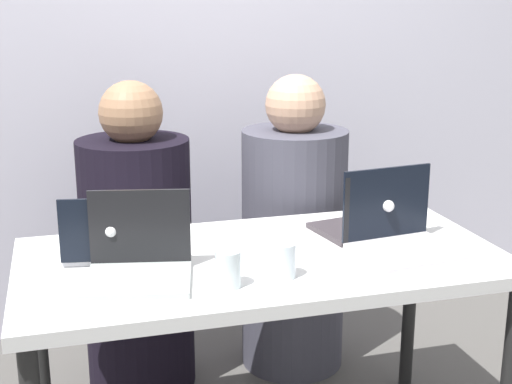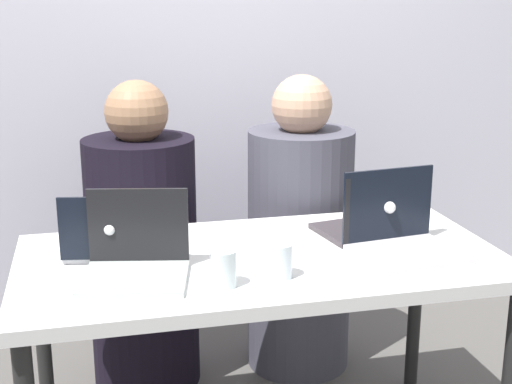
% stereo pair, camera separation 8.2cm
% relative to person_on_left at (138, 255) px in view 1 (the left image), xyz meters
% --- Properties ---
extents(back_wall, '(4.50, 0.10, 2.33)m').
position_rel_person_on_left_xyz_m(back_wall, '(0.32, 0.57, 0.63)').
color(back_wall, silver).
rests_on(back_wall, ground).
extents(desk, '(1.47, 0.73, 0.73)m').
position_rel_person_on_left_xyz_m(desk, '(0.32, -0.63, 0.13)').
color(desk, silver).
rests_on(desk, ground).
extents(person_on_left, '(0.49, 0.49, 1.20)m').
position_rel_person_on_left_xyz_m(person_on_left, '(0.00, 0.00, 0.00)').
color(person_on_left, black).
rests_on(person_on_left, ground).
extents(person_on_right, '(0.52, 0.52, 1.21)m').
position_rel_person_on_left_xyz_m(person_on_right, '(0.63, -0.00, 0.00)').
color(person_on_right, '#454451').
rests_on(person_on_right, ground).
extents(laptop_back_right, '(0.35, 0.29, 0.23)m').
position_rel_person_on_left_xyz_m(laptop_back_right, '(0.71, -0.54, 0.25)').
color(laptop_back_right, '#3A3338').
rests_on(laptop_back_right, desk).
extents(laptop_front_right, '(0.34, 0.31, 0.25)m').
position_rel_person_on_left_xyz_m(laptop_front_right, '(0.74, -0.71, 0.25)').
color(laptop_front_right, silver).
rests_on(laptop_front_right, desk).
extents(laptop_back_left, '(0.33, 0.26, 0.21)m').
position_rel_person_on_left_xyz_m(laptop_back_left, '(-0.12, -0.54, 0.24)').
color(laptop_back_left, silver).
rests_on(laptop_back_left, desk).
extents(laptop_front_left, '(0.33, 0.30, 0.23)m').
position_rel_person_on_left_xyz_m(laptop_front_left, '(-0.07, -0.72, 0.25)').
color(laptop_front_left, '#AFB9B6').
rests_on(laptop_front_left, desk).
extents(water_glass_center, '(0.07, 0.07, 0.10)m').
position_rel_person_on_left_xyz_m(water_glass_center, '(0.32, -0.82, 0.24)').
color(water_glass_center, silver).
rests_on(water_glass_center, desk).
extents(water_glass_left, '(0.07, 0.07, 0.10)m').
position_rel_person_on_left_xyz_m(water_glass_left, '(0.16, -0.84, 0.24)').
color(water_glass_left, silver).
rests_on(water_glass_left, desk).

